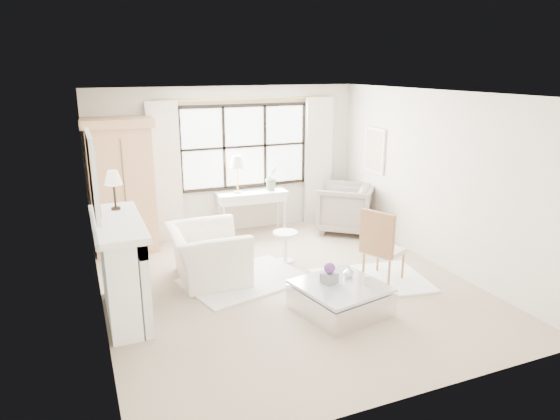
{
  "coord_description": "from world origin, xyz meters",
  "views": [
    {
      "loc": [
        -2.64,
        -6.03,
        3.04
      ],
      "look_at": [
        -0.04,
        0.2,
        1.09
      ],
      "focal_mm": 32.0,
      "sensor_mm": 36.0,
      "label": 1
    }
  ],
  "objects_px": {
    "console_table": "(252,212)",
    "coffee_table": "(340,299)",
    "club_armchair": "(208,254)",
    "armoire": "(123,185)"
  },
  "relations": [
    {
      "from": "club_armchair",
      "to": "coffee_table",
      "type": "height_order",
      "value": "club_armchair"
    },
    {
      "from": "console_table",
      "to": "armoire",
      "type": "bearing_deg",
      "value": -175.65
    },
    {
      "from": "armoire",
      "to": "console_table",
      "type": "distance_m",
      "value": 2.4
    },
    {
      "from": "club_armchair",
      "to": "console_table",
      "type": "bearing_deg",
      "value": -34.46
    },
    {
      "from": "armoire",
      "to": "console_table",
      "type": "xyz_separation_m",
      "value": [
        2.28,
        0.05,
        -0.74
      ]
    },
    {
      "from": "club_armchair",
      "to": "armoire",
      "type": "bearing_deg",
      "value": 31.26
    },
    {
      "from": "console_table",
      "to": "coffee_table",
      "type": "distance_m",
      "value": 3.43
    },
    {
      "from": "console_table",
      "to": "coffee_table",
      "type": "xyz_separation_m",
      "value": [
        -0.02,
        -3.42,
        -0.22
      ]
    },
    {
      "from": "armoire",
      "to": "console_table",
      "type": "height_order",
      "value": "armoire"
    },
    {
      "from": "console_table",
      "to": "club_armchair",
      "type": "relative_size",
      "value": 1.09
    }
  ]
}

